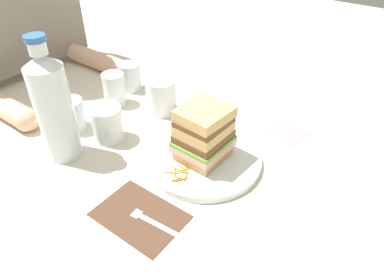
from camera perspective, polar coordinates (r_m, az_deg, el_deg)
The scene contains 30 objects.
ground_plane at distance 0.81m, azimuth 2.56°, elevation -3.35°, with size 3.00×3.00×0.00m, color beige.
main_plate at distance 0.79m, azimuth 1.75°, elevation -3.57°, with size 0.26×0.26×0.02m, color white.
sandwich at distance 0.75m, azimuth 1.90°, elevation 0.50°, with size 0.12×0.11×0.12m.
carrot_shred_0 at distance 0.75m, azimuth -2.77°, elevation -5.07°, with size 0.00×0.00×0.03m, color orange.
carrot_shred_1 at distance 0.75m, azimuth -1.61°, elevation -5.14°, with size 0.00×0.00×0.03m, color orange.
carrot_shred_2 at distance 0.75m, azimuth -1.04°, elevation -4.96°, with size 0.00×0.00×0.02m, color orange.
carrot_shred_3 at distance 0.75m, azimuth -1.42°, elevation -5.41°, with size 0.00×0.00×0.03m, color orange.
carrot_shred_4 at distance 0.73m, azimuth -1.07°, elevation -6.68°, with size 0.00×0.00×0.02m, color orange.
carrot_shred_5 at distance 0.73m, azimuth -2.89°, elevation -6.80°, with size 0.00×0.00×0.02m, color orange.
carrot_shred_6 at distance 0.74m, azimuth -1.22°, elevation -5.81°, with size 0.00×0.00×0.02m, color orange.
carrot_shred_7 at distance 0.74m, azimuth -3.35°, elevation -5.89°, with size 0.00×0.00×0.03m, color orange.
carrot_shred_8 at distance 0.74m, azimuth -2.83°, elevation -5.80°, with size 0.00×0.00×0.03m, color orange.
carrot_shred_9 at distance 0.73m, azimuth -1.80°, elevation -7.01°, with size 0.00×0.00×0.03m, color orange.
carrot_shred_10 at distance 0.82m, azimuth 4.80°, elevation -1.45°, with size 0.00×0.00×0.02m, color orange.
carrot_shred_11 at distance 0.82m, azimuth 4.50°, elevation -1.07°, with size 0.00×0.00×0.03m, color orange.
carrot_shred_12 at distance 0.84m, azimuth 6.12°, elevation -0.35°, with size 0.00×0.00×0.02m, color orange.
carrot_shred_13 at distance 0.84m, azimuth 3.71°, elevation -0.22°, with size 0.00×0.00×0.02m, color orange.
carrot_shred_14 at distance 0.84m, azimuth 5.01°, elevation -0.17°, with size 0.00×0.00×0.03m, color orange.
carrot_shred_15 at distance 0.85m, azimuth 5.19°, elevation 0.17°, with size 0.00×0.00×0.03m, color orange.
carrot_shred_16 at distance 0.82m, azimuth 4.24°, elevation -0.96°, with size 0.00×0.00×0.03m, color orange.
napkin_dark at distance 0.69m, azimuth -8.59°, elevation -12.62°, with size 0.12×0.17×0.00m, color #4C3323.
fork at distance 0.68m, azimuth -7.11°, elevation -13.26°, with size 0.03×0.17×0.00m.
knife at distance 0.91m, azimuth 9.05°, elevation 1.29°, with size 0.03×0.20×0.00m.
juice_glass at distance 0.95m, azimuth -5.06°, elevation 6.44°, with size 0.08×0.08×0.10m.
water_bottle at distance 0.80m, azimuth -21.81°, elevation 4.64°, with size 0.08×0.08×0.29m.
empty_tumbler_0 at distance 1.08m, azimuth -10.10°, elevation 9.72°, with size 0.06×0.06×0.08m, color silver.
empty_tumbler_1 at distance 0.93m, azimuth -19.24°, elevation 3.52°, with size 0.07×0.07×0.08m, color silver.
empty_tumbler_2 at distance 1.01m, azimuth -12.68°, elevation 7.73°, with size 0.06×0.06×0.09m, color silver.
empty_tumbler_3 at distance 0.87m, azimuth -13.73°, elevation 2.15°, with size 0.07×0.07×0.09m, color silver.
napkin_pink at distance 0.92m, azimuth 15.29°, elevation 0.78°, with size 0.09×0.09×0.00m, color pink.
Camera 1 is at (-0.52, -0.34, 0.52)m, focal length 32.41 mm.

